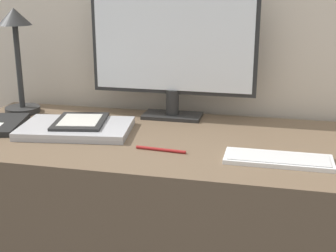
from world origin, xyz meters
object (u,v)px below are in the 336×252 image
Objects in this scene: monitor at (173,48)px; laptop at (76,128)px; keyboard at (278,159)px; desk_lamp at (17,46)px; pen at (161,150)px; ereader at (80,121)px.

laptop is at bearing -137.65° from monitor.
desk_lamp is (-0.93, 0.30, 0.24)m from keyboard.
pen is (-0.33, 0.01, -0.00)m from keyboard.
monitor is at bearing 97.09° from pen.
monitor reaches higher than desk_lamp.
desk_lamp is at bearing 153.86° from pen.
laptop is 1.68× the size of ereader.
monitor is 0.43m from pen.
desk_lamp is at bearing 161.87° from keyboard.
keyboard is 1.93× the size of pen.
desk_lamp is at bearing -174.09° from monitor.
keyboard is 0.76× the size of desk_lamp.
keyboard is at bearing -44.31° from monitor.
laptop reaches higher than keyboard.
laptop is 0.42m from desk_lamp.
laptop is 0.99× the size of desk_lamp.
monitor is at bearing 42.35° from laptop.
ereader is 1.49× the size of pen.
laptop is at bearing -31.96° from desk_lamp.
laptop is at bearing -102.22° from ereader.
monitor is 1.54× the size of desk_lamp.
keyboard is (0.37, -0.36, -0.24)m from monitor.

